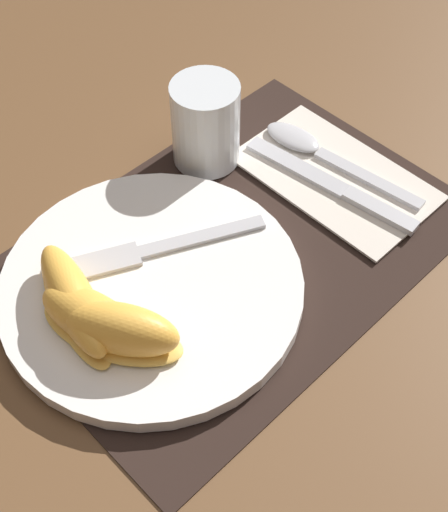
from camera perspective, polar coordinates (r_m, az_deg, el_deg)
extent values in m
plane|color=brown|center=(0.69, 0.82, 0.65)|extent=(3.00, 3.00, 0.00)
cube|color=black|center=(0.69, 0.82, 0.76)|extent=(0.44, 0.30, 0.00)
cylinder|color=white|center=(0.65, -5.81, -2.48)|extent=(0.28, 0.28, 0.02)
cylinder|color=silver|center=(0.74, -1.48, 10.53)|extent=(0.07, 0.07, 0.09)
cylinder|color=orange|center=(0.76, -1.43, 8.56)|extent=(0.06, 0.06, 0.02)
cube|color=silver|center=(0.76, 8.87, 6.28)|extent=(0.12, 0.20, 0.00)
cube|color=#BCBCC1|center=(0.73, 12.38, 3.60)|extent=(0.03, 0.08, 0.01)
cube|color=#BCBCC1|center=(0.76, 5.87, 7.12)|extent=(0.03, 0.12, 0.01)
cube|color=#BCBCC1|center=(0.76, 11.46, 6.11)|extent=(0.03, 0.13, 0.01)
ellipsoid|color=#BCBCC1|center=(0.79, 5.54, 9.44)|extent=(0.04, 0.07, 0.01)
cube|color=#BCBCC1|center=(0.67, -1.74, 1.52)|extent=(0.12, 0.07, 0.00)
cube|color=#BCBCC1|center=(0.66, -9.95, -0.60)|extent=(0.08, 0.06, 0.00)
ellipsoid|color=#F7C656|center=(0.63, -11.72, -4.25)|extent=(0.07, 0.14, 0.01)
ellipsoid|color=#F9B242|center=(0.62, -11.96, -3.39)|extent=(0.07, 0.13, 0.04)
ellipsoid|color=#F7C656|center=(0.62, -10.29, -5.75)|extent=(0.07, 0.11, 0.01)
ellipsoid|color=#F9B242|center=(0.60, -10.52, -4.87)|extent=(0.07, 0.11, 0.04)
ellipsoid|color=#F7C656|center=(0.61, -8.03, -6.78)|extent=(0.09, 0.11, 0.01)
ellipsoid|color=#F9B242|center=(0.59, -8.23, -5.80)|extent=(0.09, 0.11, 0.05)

